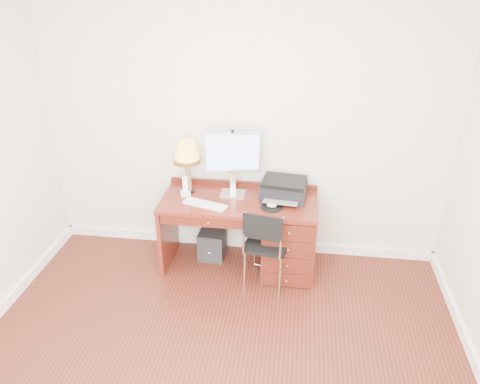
# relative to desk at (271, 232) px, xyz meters

# --- Properties ---
(ground) EXTENTS (4.00, 4.00, 0.00)m
(ground) POSITION_rel_desk_xyz_m (-0.32, -1.40, -0.41)
(ground) COLOR #3C150D
(ground) RESTS_ON ground
(room_shell) EXTENTS (4.00, 4.00, 4.00)m
(room_shell) POSITION_rel_desk_xyz_m (-0.32, -0.77, -0.36)
(room_shell) COLOR silver
(room_shell) RESTS_ON ground
(desk) EXTENTS (1.50, 0.67, 0.75)m
(desk) POSITION_rel_desk_xyz_m (0.00, 0.00, 0.00)
(desk) COLOR maroon
(desk) RESTS_ON ground
(monitor) EXTENTS (0.55, 0.22, 0.63)m
(monitor) POSITION_rel_desk_xyz_m (-0.40, 0.14, 0.73)
(monitor) COLOR silver
(monitor) RESTS_ON desk
(keyboard) EXTENTS (0.44, 0.24, 0.02)m
(keyboard) POSITION_rel_desk_xyz_m (-0.62, -0.15, 0.35)
(keyboard) COLOR white
(keyboard) RESTS_ON desk
(mouse_pad) EXTENTS (0.21, 0.21, 0.04)m
(mouse_pad) POSITION_rel_desk_xyz_m (0.00, -0.12, 0.35)
(mouse_pad) COLOR black
(mouse_pad) RESTS_ON desk
(printer) EXTENTS (0.46, 0.38, 0.19)m
(printer) POSITION_rel_desk_xyz_m (0.10, 0.11, 0.43)
(printer) COLOR black
(printer) RESTS_ON desk
(leg_lamp) EXTENTS (0.27, 0.27, 0.54)m
(leg_lamp) POSITION_rel_desk_xyz_m (-0.84, 0.10, 0.74)
(leg_lamp) COLOR black
(leg_lamp) RESTS_ON desk
(phone) EXTENTS (0.12, 0.12, 0.20)m
(phone) POSITION_rel_desk_xyz_m (-0.86, 0.03, 0.40)
(phone) COLOR white
(phone) RESTS_ON desk
(pen_cup) EXTENTS (0.07, 0.07, 0.09)m
(pen_cup) POSITION_rel_desk_xyz_m (0.11, 0.19, 0.38)
(pen_cup) COLOR black
(pen_cup) RESTS_ON desk
(chair) EXTENTS (0.46, 0.46, 0.85)m
(chair) POSITION_rel_desk_xyz_m (-0.02, -0.33, 0.10)
(chair) COLOR black
(chair) RESTS_ON ground
(equipment_box) EXTENTS (0.27, 0.27, 0.30)m
(equipment_box) POSITION_rel_desk_xyz_m (-0.62, 0.10, -0.26)
(equipment_box) COLOR black
(equipment_box) RESTS_ON ground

